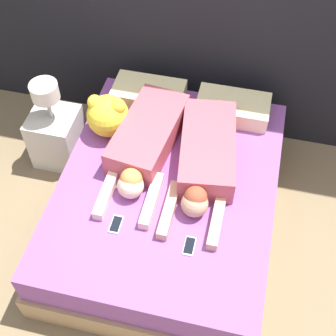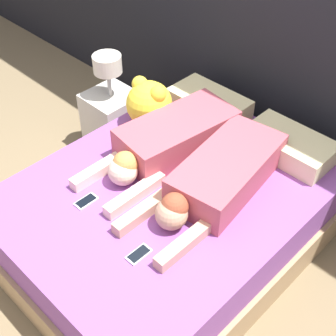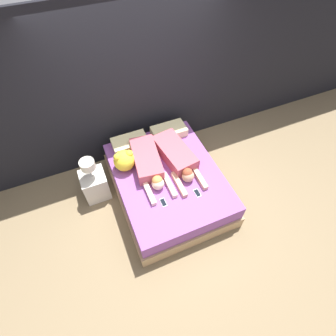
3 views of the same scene
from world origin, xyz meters
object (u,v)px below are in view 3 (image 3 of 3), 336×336
person_left (148,164)px  cell_phone_left (163,202)px  pillow_head_right (169,131)px  plush_toy (124,160)px  nightstand (95,183)px  person_right (177,157)px  bed (168,184)px  cell_phone_right (197,193)px  pillow_head_left (130,143)px

person_left → cell_phone_left: size_ratio=8.33×
pillow_head_right → person_left: bearing=-136.1°
plush_toy → nightstand: size_ratio=0.41×
pillow_head_right → plush_toy: size_ratio=1.68×
pillow_head_right → person_right: (-0.11, -0.58, 0.03)m
bed → person_right: person_right is taller
pillow_head_right → person_right: bearing=-100.9°
pillow_head_right → person_left: size_ratio=0.49×
cell_phone_left → cell_phone_right: (0.50, -0.05, 0.00)m
pillow_head_left → plush_toy: size_ratio=1.68×
pillow_head_left → nightstand: 0.85m
cell_phone_right → nightstand: 1.61m
cell_phone_left → nightstand: nightstand is taller
cell_phone_left → pillow_head_right: bearing=63.6°
pillow_head_left → cell_phone_left: 1.19m
pillow_head_right → pillow_head_left: bearing=180.0°
bed → nightstand: (-1.06, 0.44, 0.03)m
pillow_head_left → nightstand: (-0.72, -0.33, -0.30)m
person_right → plush_toy: bearing=166.3°
person_left → cell_phone_right: bearing=-55.9°
bed → person_right: size_ratio=1.69×
cell_phone_right → cell_phone_left: bearing=174.7°
person_left → person_right: (0.45, -0.04, -0.00)m
person_right → cell_phone_left: (-0.48, -0.61, -0.09)m
pillow_head_right → cell_phone_left: size_ratio=4.09×
plush_toy → person_left: bearing=-24.4°
bed → cell_phone_left: bearing=-120.5°
person_left → plush_toy: size_ratio=3.43×
person_left → nightstand: (-0.84, 0.21, -0.33)m
cell_phone_right → pillow_head_right: bearing=85.9°
cell_phone_left → bed: bearing=59.5°
bed → person_left: person_left is taller
bed → pillow_head_left: bearing=113.9°
plush_toy → pillow_head_right: bearing=24.0°
bed → cell_phone_left: cell_phone_left is taller
bed → cell_phone_left: size_ratio=14.29×
plush_toy → nightstand: (-0.52, 0.07, -0.40)m
cell_phone_left → nightstand: size_ratio=0.17×
bed → pillow_head_right: size_ratio=3.49×
cell_phone_left → nightstand: bearing=133.1°
person_right → cell_phone_left: bearing=-128.1°
cell_phone_right → nightstand: (-1.31, 0.91, -0.24)m
pillow_head_right → cell_phone_right: (-0.09, -1.24, -0.07)m
pillow_head_left → plush_toy: 0.45m
pillow_head_left → nightstand: size_ratio=0.69×
nightstand → person_right: bearing=-11.2°
pillow_head_left → person_left: size_ratio=0.49×
pillow_head_left → plush_toy: (-0.21, -0.39, 0.10)m
pillow_head_right → nightstand: bearing=-166.9°
bed → person_left: bearing=134.7°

